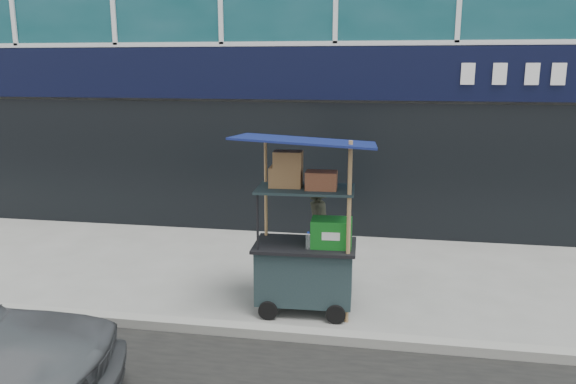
# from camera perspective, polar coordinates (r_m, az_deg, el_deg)

# --- Properties ---
(ground) EXTENTS (80.00, 80.00, 0.00)m
(ground) POSITION_cam_1_polar(r_m,az_deg,el_deg) (6.75, 1.18, -13.95)
(ground) COLOR slate
(ground) RESTS_ON ground
(curb) EXTENTS (80.00, 0.18, 0.12)m
(curb) POSITION_cam_1_polar(r_m,az_deg,el_deg) (6.55, 0.90, -14.26)
(curb) COLOR gray
(curb) RESTS_ON ground
(vendor_cart) EXTENTS (1.72, 1.24, 2.25)m
(vendor_cart) POSITION_cam_1_polar(r_m,az_deg,el_deg) (7.01, 1.87, -5.94)
(vendor_cart) COLOR #1A2B2D
(vendor_cart) RESTS_ON ground
(vendor_man) EXTENTS (0.40, 0.58, 1.53)m
(vendor_man) POSITION_cam_1_polar(r_m,az_deg,el_deg) (7.74, 3.20, -4.31)
(vendor_man) COLOR #27291E
(vendor_man) RESTS_ON ground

